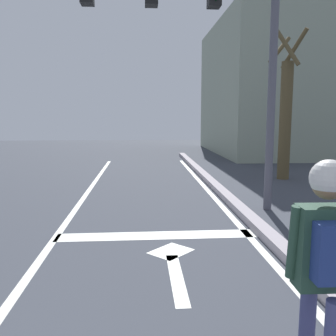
% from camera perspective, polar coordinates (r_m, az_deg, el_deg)
% --- Properties ---
extents(lane_line_center, '(0.12, 20.00, 0.01)m').
position_cam_1_polar(lane_line_center, '(5.93, -17.68, -10.92)').
color(lane_line_center, silver).
rests_on(lane_line_center, ground).
extents(lane_line_curbside, '(0.12, 20.00, 0.01)m').
position_cam_1_polar(lane_line_curbside, '(6.02, 12.67, -10.45)').
color(lane_line_curbside, silver).
rests_on(lane_line_curbside, ground).
extents(stop_bar, '(3.23, 0.40, 0.01)m').
position_cam_1_polar(stop_bar, '(5.91, -1.69, -10.58)').
color(stop_bar, silver).
rests_on(stop_bar, ground).
extents(lane_arrow_stem, '(0.16, 1.40, 0.01)m').
position_cam_1_polar(lane_arrow_stem, '(4.48, 1.38, -16.90)').
color(lane_arrow_stem, silver).
rests_on(lane_arrow_stem, ground).
extents(lane_arrow_head, '(0.71, 0.71, 0.01)m').
position_cam_1_polar(lane_arrow_head, '(5.26, 0.46, -13.00)').
color(lane_arrow_head, silver).
rests_on(lane_arrow_head, ground).
extents(curb_strip, '(0.24, 24.00, 0.14)m').
position_cam_1_polar(curb_strip, '(6.07, 14.98, -9.70)').
color(curb_strip, '#9C949C').
rests_on(curb_strip, ground).
extents(skater, '(0.44, 0.60, 1.56)m').
position_cam_1_polar(skater, '(2.50, 23.62, -12.33)').
color(skater, '#424678').
rests_on(skater, skateboard).
extents(traffic_signal_mast, '(4.81, 0.34, 5.01)m').
position_cam_1_polar(traffic_signal_mast, '(7.40, 5.15, 21.76)').
color(traffic_signal_mast, '#52515D').
rests_on(traffic_signal_mast, ground).
extents(roadside_tree, '(1.17, 1.13, 4.51)m').
position_cam_1_polar(roadside_tree, '(11.50, 18.04, 8.28)').
color(roadside_tree, brown).
rests_on(roadside_tree, ground).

